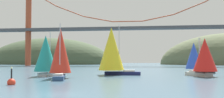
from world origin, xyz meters
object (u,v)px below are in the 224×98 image
Objects in this scene: sailboat_scarlet_sail at (60,52)px; channel_buoy at (11,82)px; sailboat_blue_spinnaker at (194,57)px; sailboat_yellow_sail at (112,50)px; sailboat_teal_sail at (46,55)px; sailboat_red_spinnaker at (204,56)px.

sailboat_scarlet_sail reaches higher than channel_buoy.
sailboat_scarlet_sail reaches higher than sailboat_blue_spinnaker.
sailboat_yellow_sail is at bearing -150.93° from sailboat_blue_spinnaker.
sailboat_yellow_sail is 25.01m from channel_buoy.
channel_buoy is at bearing -83.87° from sailboat_teal_sail.
sailboat_blue_spinnaker reaches higher than sailboat_red_spinnaker.
sailboat_scarlet_sail is at bearing -141.32° from sailboat_blue_spinnaker.
sailboat_scarlet_sail is 3.65× the size of channel_buoy.
sailboat_red_spinnaker is 0.82× the size of sailboat_scarlet_sail.
sailboat_red_spinnaker is 31.09m from sailboat_teal_sail.
sailboat_yellow_sail is 1.13× the size of sailboat_scarlet_sail.
sailboat_blue_spinnaker reaches higher than channel_buoy.
sailboat_yellow_sail reaches higher than sailboat_scarlet_sail.
sailboat_red_spinnaker is at bearing -92.65° from sailboat_blue_spinnaker.
sailboat_yellow_sail is 1.26× the size of sailboat_blue_spinnaker.
sailboat_red_spinnaker is 0.73× the size of sailboat_yellow_sail.
sailboat_yellow_sail reaches higher than sailboat_blue_spinnaker.
sailboat_teal_sail is 16.57m from channel_buoy.
sailboat_scarlet_sail is at bearing -46.09° from sailboat_teal_sail.
sailboat_yellow_sail is 4.14× the size of channel_buoy.
channel_buoy is (1.72, -16.00, -3.94)m from sailboat_teal_sail.
sailboat_scarlet_sail reaches higher than sailboat_red_spinnaker.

